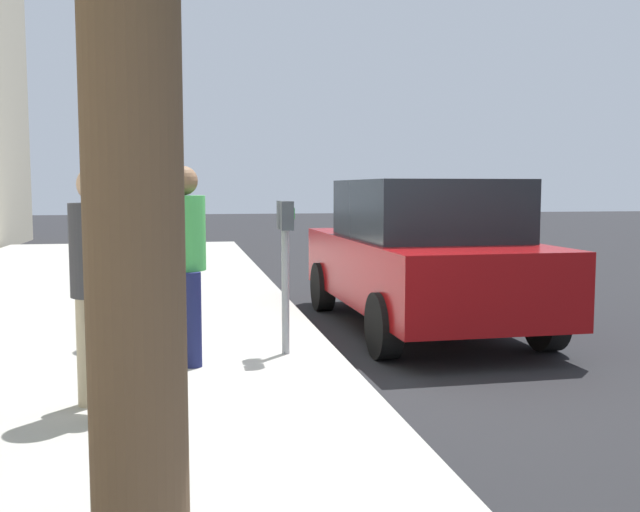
{
  "coord_description": "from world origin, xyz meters",
  "views": [
    {
      "loc": [
        -6.56,
        1.42,
        1.68
      ],
      "look_at": [
        -0.12,
        0.19,
        1.06
      ],
      "focal_mm": 40.38,
      "sensor_mm": 36.0,
      "label": 1
    }
  ],
  "objects_px": {
    "parking_meter": "(285,244)",
    "pedestrian_at_meter": "(184,249)",
    "pedestrian_bystander": "(98,270)",
    "parking_officer": "(136,241)",
    "parked_sedan_near": "(421,254)"
  },
  "relations": [
    {
      "from": "pedestrian_at_meter",
      "to": "parking_officer",
      "type": "xyz_separation_m",
      "value": [
        0.97,
        0.47,
        0.0
      ]
    },
    {
      "from": "parking_meter",
      "to": "pedestrian_at_meter",
      "type": "distance_m",
      "value": 0.92
    },
    {
      "from": "pedestrian_bystander",
      "to": "parking_officer",
      "type": "bearing_deg",
      "value": 53.45
    },
    {
      "from": "parking_meter",
      "to": "pedestrian_at_meter",
      "type": "bearing_deg",
      "value": 99.97
    },
    {
      "from": "parking_officer",
      "to": "parking_meter",
      "type": "bearing_deg",
      "value": -13.72
    },
    {
      "from": "parking_officer",
      "to": "parked_sedan_near",
      "type": "distance_m",
      "value": 3.34
    },
    {
      "from": "pedestrian_at_meter",
      "to": "pedestrian_bystander",
      "type": "relative_size",
      "value": 1.02
    },
    {
      "from": "parking_meter",
      "to": "pedestrian_bystander",
      "type": "xyz_separation_m",
      "value": [
        -1.46,
        1.49,
        -0.04
      ]
    },
    {
      "from": "parking_officer",
      "to": "parked_sedan_near",
      "type": "xyz_separation_m",
      "value": [
        0.82,
        -3.23,
        -0.26
      ]
    },
    {
      "from": "parking_meter",
      "to": "parking_officer",
      "type": "relative_size",
      "value": 0.82
    },
    {
      "from": "parking_meter",
      "to": "parked_sedan_near",
      "type": "height_order",
      "value": "parked_sedan_near"
    },
    {
      "from": "parking_meter",
      "to": "parking_officer",
      "type": "distance_m",
      "value": 1.6
    },
    {
      "from": "parked_sedan_near",
      "to": "parking_meter",
      "type": "bearing_deg",
      "value": 131.31
    },
    {
      "from": "pedestrian_at_meter",
      "to": "parking_officer",
      "type": "distance_m",
      "value": 1.08
    },
    {
      "from": "pedestrian_bystander",
      "to": "parked_sedan_near",
      "type": "bearing_deg",
      "value": 8.93
    }
  ]
}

